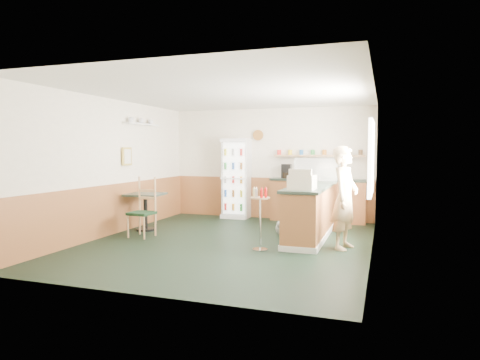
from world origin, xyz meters
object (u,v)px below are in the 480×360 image
at_px(cash_register, 302,182).
at_px(cafe_table, 145,204).
at_px(display_case, 317,171).
at_px(drinks_fridge, 236,178).
at_px(shopkeeper, 345,198).
at_px(cafe_chair, 144,205).
at_px(condiment_stand, 260,210).

bearing_deg(cash_register, cafe_table, 172.99).
distance_m(display_case, cafe_table, 3.63).
height_order(drinks_fridge, cash_register, drinks_fridge).
distance_m(drinks_fridge, shopkeeper, 3.86).
distance_m(display_case, cash_register, 1.62).
distance_m(display_case, cafe_chair, 3.56).
distance_m(display_case, condiment_stand, 2.18).
xyz_separation_m(drinks_fridge, shopkeeper, (2.85, -2.60, -0.11)).
xyz_separation_m(display_case, cash_register, (0.00, -1.62, -0.13)).
height_order(shopkeeper, condiment_stand, shopkeeper).
xyz_separation_m(cash_register, cafe_chair, (-3.11, 0.02, -0.53)).
height_order(condiment_stand, cafe_chair, cafe_chair).
relative_size(drinks_fridge, display_case, 2.22).
distance_m(cash_register, cafe_chair, 3.15).
distance_m(drinks_fridge, condiment_stand, 3.50).
bearing_deg(display_case, cafe_chair, -152.80).
bearing_deg(drinks_fridge, cash_register, -51.94).
relative_size(cash_register, condiment_stand, 0.43).
xyz_separation_m(display_case, condiment_stand, (-0.63, -2.00, -0.57)).
bearing_deg(drinks_fridge, display_case, -27.73).
bearing_deg(cafe_chair, drinks_fridge, 74.93).
distance_m(drinks_fridge, cafe_table, 2.57).
bearing_deg(display_case, shopkeeper, -64.46).
relative_size(cash_register, cafe_table, 0.57).
height_order(cash_register, shopkeeper, shopkeeper).
bearing_deg(display_case, cafe_table, -162.56).
relative_size(cash_register, shopkeeper, 0.26).
distance_m(cash_register, shopkeeper, 0.76).
relative_size(display_case, cafe_chair, 0.76).
relative_size(display_case, cash_register, 1.98).
relative_size(drinks_fridge, condiment_stand, 1.89).
bearing_deg(cash_register, display_case, 92.16).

